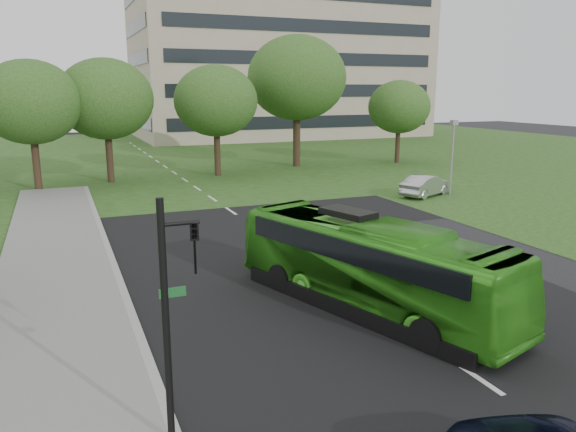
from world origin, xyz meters
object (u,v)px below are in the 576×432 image
object	(u,v)px
sedan	(426,186)
camera_pole	(453,147)
tree_park_b	(106,99)
tree_park_a	(30,102)
office_building	(279,47)
tree_park_c	(216,101)
traffic_light	(174,306)
tree_park_d	(297,78)
tree_park_e	(399,107)
bus	(370,265)

from	to	relation	value
sedan	camera_pole	distance (m)	2.98
tree_park_b	tree_park_a	bearing A→B (deg)	-159.72
office_building	tree_park_b	world-z (taller)	office_building
office_building	tree_park_c	world-z (taller)	office_building
tree_park_b	sedan	world-z (taller)	tree_park_b
traffic_light	sedan	bearing A→B (deg)	53.94
tree_park_d	tree_park_e	bearing A→B (deg)	-8.08
office_building	tree_park_a	distance (m)	49.10
camera_pole	tree_park_e	bearing A→B (deg)	69.53
tree_park_a	tree_park_e	bearing A→B (deg)	5.96
tree_park_a	camera_pole	bearing A→B (deg)	-25.73
tree_park_a	sedan	world-z (taller)	tree_park_a
tree_park_a	tree_park_c	xyz separation A→B (m)	(12.98, 1.82, -0.05)
tree_park_d	office_building	bearing A→B (deg)	70.91
bus	office_building	bearing A→B (deg)	52.66
sedan	camera_pole	world-z (taller)	camera_pole
tree_park_b	camera_pole	size ratio (longest dim) A/B	1.86
tree_park_d	traffic_light	bearing A→B (deg)	-116.52
tree_park_a	sedan	size ratio (longest dim) A/B	2.09
bus	sedan	bearing A→B (deg)	31.04
office_building	tree_park_d	xyz separation A→B (m)	(-11.10, -32.07, -4.89)
tree_park_e	camera_pole	distance (m)	16.29
sedan	tree_park_b	bearing A→B (deg)	28.99
tree_park_c	traffic_light	bearing A→B (deg)	-106.70
tree_park_a	tree_park_c	size ratio (longest dim) A/B	1.01
tree_park_e	bus	distance (m)	36.44
sedan	traffic_light	xyz separation A→B (m)	(-19.90, -19.67, 2.18)
office_building	tree_park_b	bearing A→B (deg)	-127.97
tree_park_a	tree_park_b	xyz separation A→B (m)	(4.87, 1.80, 0.14)
tree_park_e	sedan	distance (m)	17.26
tree_park_a	tree_park_c	bearing A→B (deg)	7.99
tree_park_a	traffic_light	world-z (taller)	tree_park_a
tree_park_a	tree_park_e	size ratio (longest dim) A/B	1.15
sedan	camera_pole	xyz separation A→B (m)	(1.75, -0.22, 2.41)
tree_park_c	traffic_light	size ratio (longest dim) A/B	1.76
office_building	tree_park_a	xyz separation A→B (m)	(-32.03, -36.61, -6.65)
office_building	traffic_light	bearing A→B (deg)	-113.11
tree_park_e	camera_pole	xyz separation A→B (m)	(-5.84, -15.08, -2.01)
tree_park_b	traffic_light	xyz separation A→B (m)	(-1.84, -33.15, -3.13)
tree_park_a	bus	world-z (taller)	tree_park_a
tree_park_a	camera_pole	xyz separation A→B (m)	(24.67, -11.89, -2.76)
office_building	sedan	distance (m)	50.54
tree_park_c	tree_park_d	bearing A→B (deg)	18.90
tree_park_a	tree_park_d	xyz separation A→B (m)	(20.94, 4.55, 1.76)
tree_park_b	traffic_light	distance (m)	33.34
office_building	tree_park_e	bearing A→B (deg)	-92.60
traffic_light	camera_pole	distance (m)	29.11
bus	traffic_light	bearing A→B (deg)	-164.08
traffic_light	camera_pole	bearing A→B (deg)	51.22
tree_park_b	bus	distance (m)	29.29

